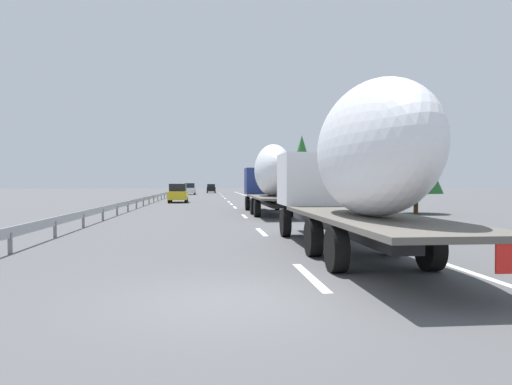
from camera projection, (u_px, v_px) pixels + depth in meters
name	position (u px, v px, depth m)	size (l,w,h in m)	color
ground_plane	(212.00, 203.00, 48.07)	(260.00, 260.00, 0.00)	#4C4C4F
lane_stripe_0	(310.00, 277.00, 10.44)	(3.20, 0.20, 0.01)	white
lane_stripe_1	(262.00, 232.00, 19.92)	(3.20, 0.20, 0.01)	white
lane_stripe_2	(244.00, 216.00, 29.28)	(3.20, 0.20, 0.01)	white
lane_stripe_3	(235.00, 207.00, 39.78)	(3.20, 0.20, 0.01)	white
lane_stripe_4	(231.00, 204.00, 45.87)	(3.20, 0.20, 0.01)	white
lane_stripe_5	(229.00, 202.00, 51.70)	(3.20, 0.20, 0.01)	white
lane_stripe_6	(225.00, 198.00, 63.07)	(3.20, 0.20, 0.01)	white
lane_stripe_7	(223.00, 196.00, 73.19)	(3.20, 0.20, 0.01)	white
lane_stripe_8	(221.00, 194.00, 86.09)	(3.20, 0.20, 0.01)	white
lane_stripe_9	(219.00, 193.00, 100.80)	(3.20, 0.20, 0.01)	white
edge_line_right	(262.00, 201.00, 53.58)	(110.00, 0.20, 0.01)	white
truck_lead	(270.00, 176.00, 31.30)	(13.11, 2.55, 4.38)	navy
truck_trailing	(355.00, 165.00, 13.20)	(13.51, 2.55, 4.48)	silver
car_yellow_coupe	(178.00, 193.00, 49.94)	(4.77, 1.87, 1.92)	gold
car_black_suv	(211.00, 188.00, 97.62)	(4.63, 1.76, 1.78)	black
car_white_van	(190.00, 189.00, 83.43)	(4.76, 1.87, 1.96)	white
road_sign	(273.00, 182.00, 53.57)	(0.10, 0.90, 3.00)	gray
tree_0	(285.00, 175.00, 85.43)	(3.01, 3.01, 5.46)	#472D19
tree_1	(416.00, 163.00, 31.86)	(3.43, 3.43, 5.30)	#472D19
tree_2	(348.00, 163.00, 36.83)	(2.85, 2.85, 5.74)	#472D19
tree_3	(335.00, 170.00, 45.28)	(3.99, 3.99, 5.09)	#472D19
tree_5	(302.00, 162.00, 54.92)	(3.58, 3.58, 7.39)	#472D19
guardrail_median	(154.00, 197.00, 50.46)	(94.00, 0.10, 0.76)	#9EA0A5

